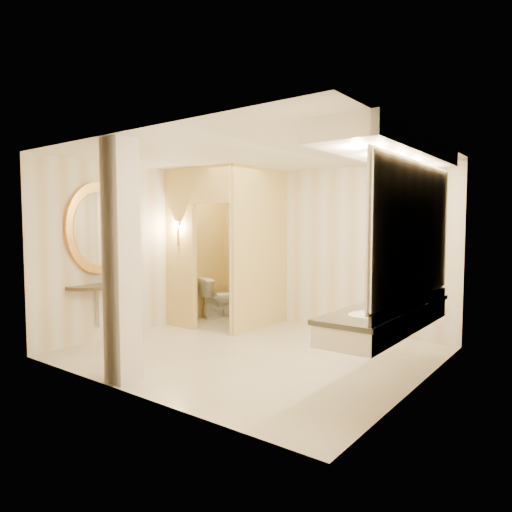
% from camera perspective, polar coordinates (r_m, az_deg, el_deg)
% --- Properties ---
extents(floor, '(4.50, 4.50, 0.00)m').
position_cam_1_polar(floor, '(6.44, -0.43, -11.89)').
color(floor, beige).
rests_on(floor, ground).
extents(ceiling, '(4.50, 4.50, 0.00)m').
position_cam_1_polar(ceiling, '(6.27, -0.44, 12.59)').
color(ceiling, silver).
rests_on(ceiling, wall_back).
extents(wall_back, '(4.50, 0.02, 2.70)m').
position_cam_1_polar(wall_back, '(7.89, 8.44, 0.95)').
color(wall_back, silver).
rests_on(wall_back, floor).
extents(wall_front, '(4.50, 0.02, 2.70)m').
position_cam_1_polar(wall_front, '(4.79, -15.17, -1.10)').
color(wall_front, silver).
rests_on(wall_front, floor).
extents(wall_left, '(0.02, 4.00, 2.70)m').
position_cam_1_polar(wall_left, '(7.79, -13.69, 0.84)').
color(wall_left, silver).
rests_on(wall_left, floor).
extents(wall_right, '(0.02, 4.00, 2.70)m').
position_cam_1_polar(wall_right, '(5.16, 19.79, -0.84)').
color(wall_right, silver).
rests_on(wall_right, floor).
extents(toilet_closet, '(1.50, 1.55, 2.70)m').
position_cam_1_polar(toilet_closet, '(7.66, -2.60, 1.16)').
color(toilet_closet, '#F1D27E').
rests_on(toilet_closet, floor).
extents(wall_sconce, '(0.14, 0.14, 0.42)m').
position_cam_1_polar(wall_sconce, '(7.81, -9.77, 3.71)').
color(wall_sconce, '#BE903C').
rests_on(wall_sconce, toilet_closet).
extents(vanity, '(0.75, 2.52, 2.09)m').
position_cam_1_polar(vanity, '(5.14, 16.66, 2.32)').
color(vanity, silver).
rests_on(vanity, floor).
extents(console_shelf, '(1.05, 1.05, 1.97)m').
position_cam_1_polar(console_shelf, '(7.21, -19.13, 0.46)').
color(console_shelf, black).
rests_on(console_shelf, floor).
extents(pillar, '(0.30, 0.30, 2.70)m').
position_cam_1_polar(pillar, '(5.27, -16.45, -0.68)').
color(pillar, silver).
rests_on(pillar, floor).
extents(tissue_box, '(0.17, 0.17, 0.13)m').
position_cam_1_polar(tissue_box, '(7.09, -18.04, -2.86)').
color(tissue_box, black).
rests_on(tissue_box, console_shelf).
extents(toilet, '(0.65, 0.85, 0.77)m').
position_cam_1_polar(toilet, '(8.70, -4.65, -5.15)').
color(toilet, white).
rests_on(toilet, floor).
extents(soap_bottle_a, '(0.08, 0.09, 0.14)m').
position_cam_1_polar(soap_bottle_a, '(5.03, 14.65, -5.48)').
color(soap_bottle_a, beige).
rests_on(soap_bottle_a, vanity).
extents(soap_bottle_b, '(0.09, 0.09, 0.12)m').
position_cam_1_polar(soap_bottle_b, '(5.17, 15.41, -5.39)').
color(soap_bottle_b, silver).
rests_on(soap_bottle_b, vanity).
extents(soap_bottle_c, '(0.09, 0.09, 0.22)m').
position_cam_1_polar(soap_bottle_c, '(4.97, 15.01, -5.16)').
color(soap_bottle_c, '#C6B28C').
rests_on(soap_bottle_c, vanity).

